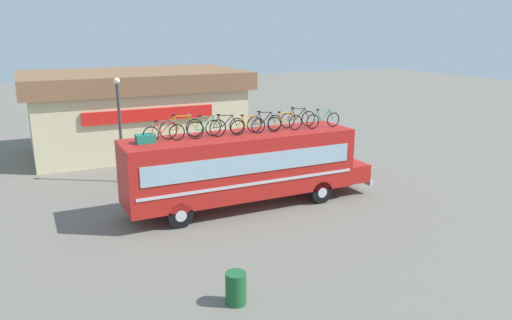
{
  "coord_description": "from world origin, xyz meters",
  "views": [
    {
      "loc": [
        -8.15,
        -18.36,
        7.43
      ],
      "look_at": [
        0.72,
        0.0,
        2.02
      ],
      "focal_mm": 34.33,
      "sensor_mm": 36.0,
      "label": 1
    }
  ],
  "objects_px": {
    "rooftop_bicycle_7": "(285,123)",
    "rooftop_bicycle_6": "(265,123)",
    "rooftop_bicycle_5": "(248,126)",
    "rooftop_bicycle_8": "(298,119)",
    "street_lamp": "(120,122)",
    "rooftop_bicycle_4": "(225,126)",
    "luggage_bag_1": "(145,139)",
    "rooftop_bicycle_2": "(182,128)",
    "bus": "(245,165)",
    "trash_bin": "(236,288)",
    "rooftop_bicycle_3": "(207,128)",
    "rooftop_bicycle_9": "(323,120)",
    "rooftop_bicycle_1": "(164,133)"
  },
  "relations": [
    {
      "from": "rooftop_bicycle_7",
      "to": "rooftop_bicycle_6",
      "type": "bearing_deg",
      "value": 161.32
    },
    {
      "from": "rooftop_bicycle_5",
      "to": "rooftop_bicycle_8",
      "type": "xyz_separation_m",
      "value": [
        2.67,
        0.43,
        0.03
      ]
    },
    {
      "from": "rooftop_bicycle_5",
      "to": "street_lamp",
      "type": "height_order",
      "value": "street_lamp"
    },
    {
      "from": "rooftop_bicycle_4",
      "to": "rooftop_bicycle_7",
      "type": "height_order",
      "value": "rooftop_bicycle_4"
    },
    {
      "from": "luggage_bag_1",
      "to": "rooftop_bicycle_8",
      "type": "relative_size",
      "value": 0.41
    },
    {
      "from": "rooftop_bicycle_2",
      "to": "rooftop_bicycle_5",
      "type": "relative_size",
      "value": 1.15
    },
    {
      "from": "bus",
      "to": "rooftop_bicycle_4",
      "type": "height_order",
      "value": "rooftop_bicycle_4"
    },
    {
      "from": "luggage_bag_1",
      "to": "rooftop_bicycle_4",
      "type": "relative_size",
      "value": 0.41
    },
    {
      "from": "rooftop_bicycle_6",
      "to": "trash_bin",
      "type": "distance_m",
      "value": 9.03
    },
    {
      "from": "bus",
      "to": "rooftop_bicycle_8",
      "type": "height_order",
      "value": "rooftop_bicycle_8"
    },
    {
      "from": "rooftop_bicycle_4",
      "to": "rooftop_bicycle_8",
      "type": "relative_size",
      "value": 0.98
    },
    {
      "from": "rooftop_bicycle_3",
      "to": "rooftop_bicycle_6",
      "type": "height_order",
      "value": "rooftop_bicycle_3"
    },
    {
      "from": "rooftop_bicycle_2",
      "to": "street_lamp",
      "type": "height_order",
      "value": "street_lamp"
    },
    {
      "from": "rooftop_bicycle_5",
      "to": "rooftop_bicycle_9",
      "type": "distance_m",
      "value": 3.62
    },
    {
      "from": "rooftop_bicycle_3",
      "to": "rooftop_bicycle_6",
      "type": "bearing_deg",
      "value": 2.88
    },
    {
      "from": "rooftop_bicycle_4",
      "to": "rooftop_bicycle_6",
      "type": "xyz_separation_m",
      "value": [
        1.8,
        -0.08,
        0.0
      ]
    },
    {
      "from": "rooftop_bicycle_3",
      "to": "bus",
      "type": "bearing_deg",
      "value": 0.78
    },
    {
      "from": "street_lamp",
      "to": "trash_bin",
      "type": "bearing_deg",
      "value": -87.49
    },
    {
      "from": "rooftop_bicycle_3",
      "to": "rooftop_bicycle_8",
      "type": "xyz_separation_m",
      "value": [
        4.46,
        0.32,
        -0.01
      ]
    },
    {
      "from": "rooftop_bicycle_1",
      "to": "rooftop_bicycle_5",
      "type": "relative_size",
      "value": 1.05
    },
    {
      "from": "rooftop_bicycle_7",
      "to": "rooftop_bicycle_9",
      "type": "relative_size",
      "value": 0.99
    },
    {
      "from": "luggage_bag_1",
      "to": "rooftop_bicycle_5",
      "type": "bearing_deg",
      "value": -3.76
    },
    {
      "from": "rooftop_bicycle_3",
      "to": "rooftop_bicycle_8",
      "type": "bearing_deg",
      "value": 4.08
    },
    {
      "from": "rooftop_bicycle_9",
      "to": "rooftop_bicycle_5",
      "type": "bearing_deg",
      "value": 177.38
    },
    {
      "from": "rooftop_bicycle_3",
      "to": "street_lamp",
      "type": "bearing_deg",
      "value": 111.83
    },
    {
      "from": "luggage_bag_1",
      "to": "rooftop_bicycle_5",
      "type": "relative_size",
      "value": 0.45
    },
    {
      "from": "rooftop_bicycle_3",
      "to": "trash_bin",
      "type": "distance_m",
      "value": 7.92
    },
    {
      "from": "rooftop_bicycle_3",
      "to": "trash_bin",
      "type": "bearing_deg",
      "value": -104.36
    },
    {
      "from": "rooftop_bicycle_2",
      "to": "rooftop_bicycle_5",
      "type": "distance_m",
      "value": 2.76
    },
    {
      "from": "rooftop_bicycle_2",
      "to": "rooftop_bicycle_7",
      "type": "distance_m",
      "value": 4.49
    },
    {
      "from": "rooftop_bicycle_1",
      "to": "trash_bin",
      "type": "xyz_separation_m",
      "value": [
        -0.06,
        -7.11,
        -3.11
      ]
    },
    {
      "from": "luggage_bag_1",
      "to": "trash_bin",
      "type": "bearing_deg",
      "value": -84.84
    },
    {
      "from": "rooftop_bicycle_8",
      "to": "street_lamp",
      "type": "height_order",
      "value": "street_lamp"
    },
    {
      "from": "rooftop_bicycle_1",
      "to": "rooftop_bicycle_9",
      "type": "relative_size",
      "value": 0.97
    },
    {
      "from": "rooftop_bicycle_1",
      "to": "rooftop_bicycle_7",
      "type": "bearing_deg",
      "value": -2.28
    },
    {
      "from": "bus",
      "to": "rooftop_bicycle_1",
      "type": "bearing_deg",
      "value": 179.36
    },
    {
      "from": "rooftop_bicycle_8",
      "to": "trash_bin",
      "type": "relative_size",
      "value": 1.91
    },
    {
      "from": "luggage_bag_1",
      "to": "rooftop_bicycle_9",
      "type": "bearing_deg",
      "value": -3.24
    },
    {
      "from": "rooftop_bicycle_1",
      "to": "rooftop_bicycle_5",
      "type": "xyz_separation_m",
      "value": [
        3.53,
        -0.17,
        -0.0
      ]
    },
    {
      "from": "rooftop_bicycle_6",
      "to": "street_lamp",
      "type": "distance_m",
      "value": 7.71
    },
    {
      "from": "rooftop_bicycle_1",
      "to": "trash_bin",
      "type": "distance_m",
      "value": 7.76
    },
    {
      "from": "rooftop_bicycle_3",
      "to": "rooftop_bicycle_5",
      "type": "bearing_deg",
      "value": -3.49
    },
    {
      "from": "rooftop_bicycle_1",
      "to": "rooftop_bicycle_2",
      "type": "height_order",
      "value": "rooftop_bicycle_2"
    },
    {
      "from": "rooftop_bicycle_1",
      "to": "rooftop_bicycle_8",
      "type": "xyz_separation_m",
      "value": [
        6.2,
        0.26,
        0.03
      ]
    },
    {
      "from": "rooftop_bicycle_6",
      "to": "rooftop_bicycle_9",
      "type": "xyz_separation_m",
      "value": [
        2.71,
        -0.41,
        -0.02
      ]
    },
    {
      "from": "luggage_bag_1",
      "to": "rooftop_bicycle_4",
      "type": "xyz_separation_m",
      "value": [
        3.34,
        0.04,
        0.21
      ]
    },
    {
      "from": "rooftop_bicycle_3",
      "to": "rooftop_bicycle_7",
      "type": "relative_size",
      "value": 0.98
    },
    {
      "from": "rooftop_bicycle_2",
      "to": "rooftop_bicycle_7",
      "type": "xyz_separation_m",
      "value": [
        4.45,
        -0.56,
        -0.04
      ]
    },
    {
      "from": "luggage_bag_1",
      "to": "rooftop_bicycle_3",
      "type": "xyz_separation_m",
      "value": [
        2.46,
        -0.17,
        0.23
      ]
    },
    {
      "from": "rooftop_bicycle_9",
      "to": "rooftop_bicycle_6",
      "type": "bearing_deg",
      "value": 171.41
    }
  ]
}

